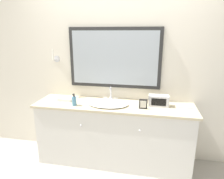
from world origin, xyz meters
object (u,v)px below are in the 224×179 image
object	(u,v)px
sink_basin	(108,103)
picture_frame	(143,104)
soap_bottle	(74,101)
appliance_box	(159,101)

from	to	relation	value
sink_basin	picture_frame	world-z (taller)	sink_basin
soap_bottle	picture_frame	bearing A→B (deg)	3.15
sink_basin	soap_bottle	bearing A→B (deg)	-164.67
picture_frame	appliance_box	bearing A→B (deg)	37.22
soap_bottle	sink_basin	bearing A→B (deg)	15.33
soap_bottle	appliance_box	xyz separation A→B (m)	(1.05, 0.19, 0.01)
sink_basin	appliance_box	size ratio (longest dim) A/B	2.09
appliance_box	picture_frame	bearing A→B (deg)	-142.78
sink_basin	soap_bottle	world-z (taller)	sink_basin
appliance_box	soap_bottle	bearing A→B (deg)	-169.84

